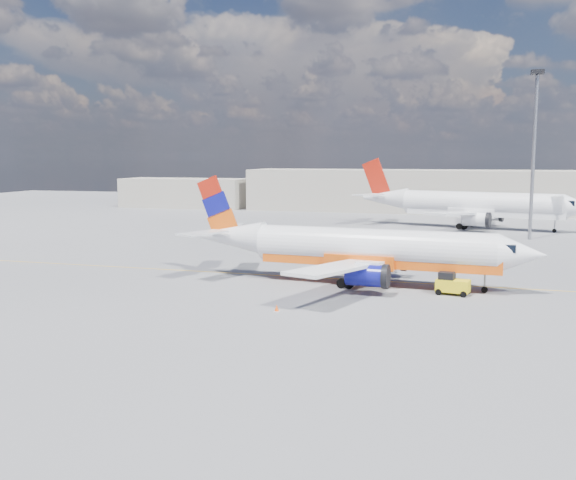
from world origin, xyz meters
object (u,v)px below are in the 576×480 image
(gse_tug, at_px, (452,284))
(traffic_cone, at_px, (277,308))
(main_jet, at_px, (362,249))
(second_jet, at_px, (473,205))

(gse_tug, relative_size, traffic_cone, 5.51)
(main_jet, distance_m, traffic_cone, 12.03)
(main_jet, distance_m, second_jet, 47.05)
(main_jet, relative_size, second_jet, 0.86)
(second_jet, xyz_separation_m, gse_tug, (-1.24, -48.27, -2.62))
(second_jet, height_order, traffic_cone, second_jet)
(main_jet, bearing_deg, traffic_cone, -106.23)
(gse_tug, bearing_deg, main_jet, 174.97)
(gse_tug, xyz_separation_m, traffic_cone, (-11.34, -9.00, -0.60))
(main_jet, relative_size, gse_tug, 11.12)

